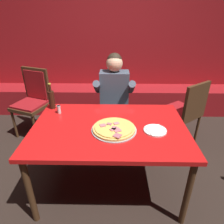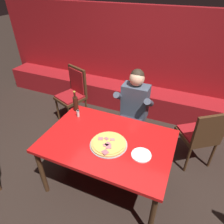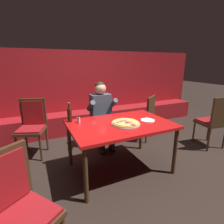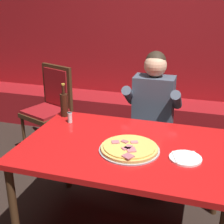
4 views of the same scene
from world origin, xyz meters
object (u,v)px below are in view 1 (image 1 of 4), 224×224
object	(u,v)px
diner_seated_blue_shirt	(114,98)
dining_chair_by_booth	(186,109)
pizza	(114,129)
dining_chair_near_left	(33,98)
shaker_oregano	(59,110)
plate_white_paper	(155,130)
shaker_black_pepper	(59,110)
main_dining_table	(109,133)
beer_bottle	(52,99)

from	to	relation	value
diner_seated_blue_shirt	dining_chair_by_booth	bearing A→B (deg)	-0.35
pizza	dining_chair_near_left	distance (m)	1.70
pizza	shaker_oregano	distance (m)	0.68
plate_white_paper	shaker_black_pepper	distance (m)	1.03
shaker_black_pepper	diner_seated_blue_shirt	size ratio (longest dim) A/B	0.07
pizza	diner_seated_blue_shirt	xyz separation A→B (m)	(-0.01, 0.88, -0.07)
pizza	main_dining_table	bearing A→B (deg)	122.20
shaker_black_pepper	shaker_oregano	size ratio (longest dim) A/B	1.00
shaker_oregano	shaker_black_pepper	bearing A→B (deg)	120.41
diner_seated_blue_shirt	dining_chair_by_booth	size ratio (longest dim) A/B	1.35
main_dining_table	dining_chair_near_left	world-z (taller)	dining_chair_near_left
shaker_black_pepper	dining_chair_by_booth	world-z (taller)	dining_chair_by_booth
dining_chair_by_booth	dining_chair_near_left	world-z (taller)	dining_chair_near_left
shaker_black_pepper	diner_seated_blue_shirt	bearing A→B (deg)	42.45
pizza	beer_bottle	size ratio (longest dim) A/B	1.42
shaker_black_pepper	dining_chair_by_booth	xyz separation A→B (m)	(1.56, 0.53, -0.24)
shaker_oregano	dining_chair_by_booth	xyz separation A→B (m)	(1.55, 0.54, -0.24)
beer_bottle	dining_chair_near_left	size ratio (longest dim) A/B	0.29
main_dining_table	dining_chair_near_left	bearing A→B (deg)	136.98
shaker_black_pepper	shaker_oregano	bearing A→B (deg)	-59.59
main_dining_table	shaker_oregano	world-z (taller)	shaker_oregano
beer_bottle	diner_seated_blue_shirt	distance (m)	0.83
shaker_oregano	dining_chair_near_left	xyz separation A→B (m)	(-0.63, 0.83, -0.22)
shaker_oregano	diner_seated_blue_shirt	distance (m)	0.80
main_dining_table	beer_bottle	xyz separation A→B (m)	(-0.65, 0.38, 0.18)
shaker_black_pepper	beer_bottle	bearing A→B (deg)	131.43
plate_white_paper	beer_bottle	bearing A→B (deg)	156.71
pizza	shaker_black_pepper	bearing A→B (deg)	150.20
plate_white_paper	shaker_oregano	distance (m)	1.02
main_dining_table	dining_chair_by_booth	distance (m)	1.29
main_dining_table	shaker_black_pepper	xyz separation A→B (m)	(-0.55, 0.27, 0.11)
main_dining_table	dining_chair_by_booth	world-z (taller)	dining_chair_by_booth
shaker_oregano	dining_chair_near_left	size ratio (longest dim) A/B	0.09
main_dining_table	pizza	world-z (taller)	pizza
beer_bottle	shaker_oregano	xyz separation A→B (m)	(0.11, -0.12, -0.07)
pizza	plate_white_paper	bearing A→B (deg)	-0.91
beer_bottle	shaker_oregano	world-z (taller)	beer_bottle
beer_bottle	dining_chair_by_booth	distance (m)	1.74
main_dining_table	dining_chair_by_booth	size ratio (longest dim) A/B	1.55
diner_seated_blue_shirt	beer_bottle	bearing A→B (deg)	-148.53
beer_bottle	dining_chair_near_left	xyz separation A→B (m)	(-0.52, 0.71, -0.29)
main_dining_table	pizza	size ratio (longest dim) A/B	3.53
pizza	shaker_black_pepper	xyz separation A→B (m)	(-0.59, 0.34, 0.02)
shaker_black_pepper	dining_chair_by_booth	size ratio (longest dim) A/B	0.09
plate_white_paper	shaker_black_pepper	size ratio (longest dim) A/B	2.44
beer_bottle	dining_chair_near_left	bearing A→B (deg)	126.35
shaker_black_pepper	plate_white_paper	bearing A→B (deg)	-19.63
beer_bottle	dining_chair_by_booth	world-z (taller)	beer_bottle
dining_chair_near_left	dining_chair_by_booth	bearing A→B (deg)	-7.69
beer_bottle	shaker_black_pepper	size ratio (longest dim) A/B	3.40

